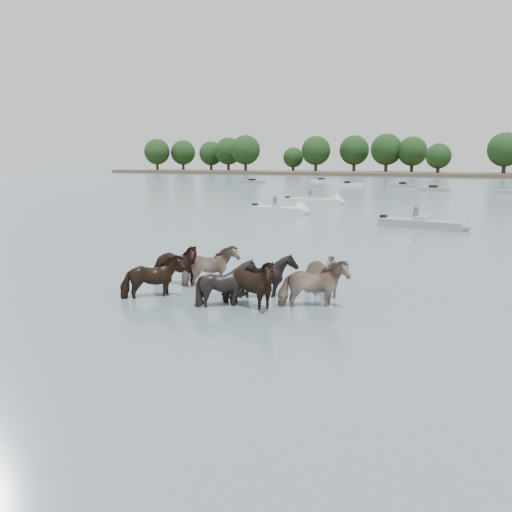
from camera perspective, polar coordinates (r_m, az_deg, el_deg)
The scene contains 7 objects.
ground at distance 15.39m, azimuth 0.50°, elevation -5.52°, with size 400.00×400.00×0.00m, color slate.
shoreline at distance 180.32m, azimuth 7.34°, elevation 8.24°, with size 160.00×30.00×1.00m, color #4C4233.
pony_herd at distance 16.77m, azimuth -1.82°, elevation -2.37°, with size 7.18×4.60×1.67m.
motorboat_a at distance 44.38m, azimuth 3.16°, elevation 4.57°, with size 5.41×1.90×1.92m.
motorboat_b at distance 35.77m, azimuth 17.41°, elevation 2.98°, with size 5.75×2.09×1.92m.
motorboat_f at distance 55.10m, azimuth 6.60°, elevation 5.46°, with size 5.88×2.91×1.92m.
treeline at distance 181.41m, azimuth 7.04°, elevation 10.40°, with size 148.83×24.44×12.55m.
Camera 1 is at (7.96, -12.56, 3.97)m, focal length 39.97 mm.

